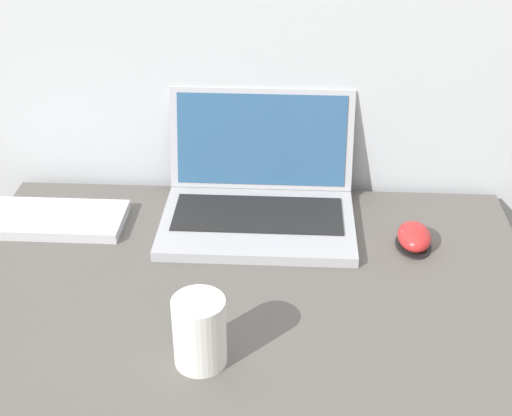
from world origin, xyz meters
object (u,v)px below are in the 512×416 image
(laptop, at_px, (259,195))
(drink_cup, at_px, (200,331))
(external_keyboard, at_px, (31,219))
(computer_mouse, at_px, (414,238))

(laptop, distance_m, drink_cup, 0.43)
(drink_cup, xyz_separation_m, external_keyboard, (-0.39, 0.37, -0.05))
(drink_cup, relative_size, external_keyboard, 0.31)
(laptop, xyz_separation_m, drink_cup, (-0.07, -0.43, 0.01))
(computer_mouse, bearing_deg, external_keyboard, 176.81)
(computer_mouse, xyz_separation_m, external_keyboard, (-0.75, 0.04, -0.01))
(external_keyboard, bearing_deg, drink_cup, -44.11)
(laptop, bearing_deg, drink_cup, -98.85)
(drink_cup, bearing_deg, external_keyboard, 135.89)
(external_keyboard, bearing_deg, laptop, 6.92)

